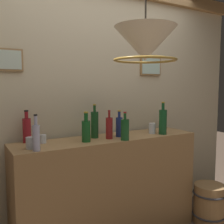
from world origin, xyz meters
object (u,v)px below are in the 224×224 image
object	(u,v)px
wooden_barrel	(209,204)
liquor_bottle_sherry	(163,121)
liquor_bottle_vodka	(109,128)
glass_tumbler_rocks	(152,128)
liquor_bottle_vermouth	(86,130)
liquor_bottle_amaro	(125,129)
liquor_bottle_gin	(119,126)
liquor_bottle_scotch	(36,137)
glass_tumbler_highball	(31,143)
liquor_bottle_rye	(95,124)
glass_tumbler_shot	(43,139)
pendant_lamp	(145,45)
liquor_bottle_bourbon	(27,129)

from	to	relation	value
wooden_barrel	liquor_bottle_sherry	bearing A→B (deg)	161.11
liquor_bottle_vodka	glass_tumbler_rocks	world-z (taller)	liquor_bottle_vodka
liquor_bottle_vermouth	liquor_bottle_amaro	distance (m)	0.35
glass_tumbler_rocks	liquor_bottle_gin	bearing A→B (deg)	176.05
wooden_barrel	liquor_bottle_amaro	bearing A→B (deg)	172.63
liquor_bottle_scotch	glass_tumbler_highball	bearing A→B (deg)	103.08
liquor_bottle_vodka	wooden_barrel	xyz separation A→B (m)	(1.11, -0.26, -0.89)
liquor_bottle_rye	liquor_bottle_vodka	xyz separation A→B (m)	(0.10, -0.11, -0.03)
glass_tumbler_shot	pendant_lamp	distance (m)	1.19
liquor_bottle_vodka	liquor_bottle_amaro	size ratio (longest dim) A/B	1.03
liquor_bottle_gin	liquor_bottle_scotch	bearing A→B (deg)	-169.52
pendant_lamp	liquor_bottle_scotch	bearing A→B (deg)	136.26
liquor_bottle_vermouth	glass_tumbler_highball	world-z (taller)	liquor_bottle_vermouth
liquor_bottle_gin	liquor_bottle_bourbon	xyz separation A→B (m)	(-0.83, 0.18, 0.01)
liquor_bottle_sherry	glass_tumbler_rocks	bearing A→B (deg)	126.95
liquor_bottle_scotch	liquor_bottle_amaro	bearing A→B (deg)	-0.55
liquor_bottle_vodka	liquor_bottle_amaro	xyz separation A→B (m)	(0.09, -0.13, -0.00)
liquor_bottle_amaro	wooden_barrel	distance (m)	1.35
liquor_bottle_amaro	liquor_bottle_sherry	world-z (taller)	liquor_bottle_sherry
liquor_bottle_vodka	glass_tumbler_rocks	distance (m)	0.52
liquor_bottle_bourbon	glass_tumbler_shot	xyz separation A→B (m)	(0.11, -0.09, -0.08)
liquor_bottle_amaro	glass_tumbler_rocks	world-z (taller)	liquor_bottle_amaro
liquor_bottle_sherry	wooden_barrel	bearing A→B (deg)	-18.89
liquor_bottle_bourbon	glass_tumbler_rocks	distance (m)	1.23
liquor_bottle_bourbon	liquor_bottle_vermouth	bearing A→B (deg)	-27.12
liquor_bottle_vodka	wooden_barrel	distance (m)	1.44
wooden_barrel	glass_tumbler_rocks	bearing A→B (deg)	155.67
liquor_bottle_gin	glass_tumbler_shot	size ratio (longest dim) A/B	3.51
glass_tumbler_highball	liquor_bottle_sherry	bearing A→B (deg)	-2.31
liquor_bottle_rye	glass_tumbler_highball	world-z (taller)	liquor_bottle_rye
glass_tumbler_shot	pendant_lamp	world-z (taller)	pendant_lamp
wooden_barrel	pendant_lamp	bearing A→B (deg)	-160.76
liquor_bottle_scotch	pendant_lamp	xyz separation A→B (m)	(0.59, -0.56, 0.65)
liquor_bottle_sherry	pendant_lamp	bearing A→B (deg)	-138.97
liquor_bottle_vermouth	glass_tumbler_rocks	world-z (taller)	liquor_bottle_vermouth
glass_tumbler_highball	wooden_barrel	size ratio (longest dim) A/B	0.22
pendant_lamp	glass_tumbler_highball	bearing A→B (deg)	132.91
liquor_bottle_gin	liquor_bottle_vodka	bearing A→B (deg)	-164.54
liquor_bottle_scotch	wooden_barrel	size ratio (longest dim) A/B	0.66
wooden_barrel	glass_tumbler_shot	bearing A→B (deg)	167.22
glass_tumbler_highball	wooden_barrel	xyz separation A→B (m)	(1.83, -0.23, -0.83)
liquor_bottle_vodka	wooden_barrel	world-z (taller)	liquor_bottle_vodka
liquor_bottle_sherry	glass_tumbler_shot	distance (m)	1.19
liquor_bottle_vermouth	liquor_bottle_amaro	bearing A→B (deg)	-18.24
liquor_bottle_amaro	liquor_bottle_bourbon	distance (m)	0.86
liquor_bottle_rye	liquor_bottle_sherry	size ratio (longest dim) A/B	0.97
liquor_bottle_gin	wooden_barrel	xyz separation A→B (m)	(0.97, -0.29, -0.89)
liquor_bottle_rye	liquor_bottle_gin	xyz separation A→B (m)	(0.23, -0.07, -0.03)
liquor_bottle_bourbon	wooden_barrel	bearing A→B (deg)	-14.75
liquor_bottle_vermouth	glass_tumbler_highball	xyz separation A→B (m)	(-0.48, -0.01, -0.06)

